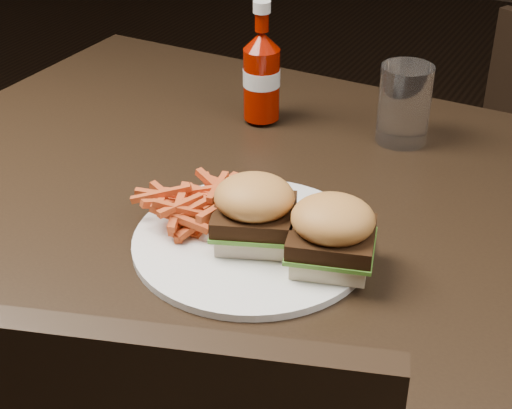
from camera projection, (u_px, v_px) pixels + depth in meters
The scene contains 7 objects.
dining_table at pixel (308, 222), 0.99m from camera, with size 1.20×0.80×0.04m, color black.
plate at pixel (252, 242), 0.90m from camera, with size 0.28×0.28×0.01m, color white.
sandwich_half_a at pixel (254, 233), 0.89m from camera, with size 0.08×0.08×0.02m, color beige.
sandwich_half_b at pixel (331, 256), 0.85m from camera, with size 0.08×0.08×0.02m, color beige.
fries_pile at pixel (205, 203), 0.92m from camera, with size 0.11×0.11×0.05m, color #D36232, non-canonical shape.
ketchup_bottle at pixel (262, 84), 1.16m from camera, with size 0.05×0.05×0.11m, color #820D00.
tumbler at pixel (404, 105), 1.11m from camera, with size 0.07×0.07×0.12m, color white.
Camera 1 is at (0.33, -0.76, 1.27)m, focal length 55.00 mm.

